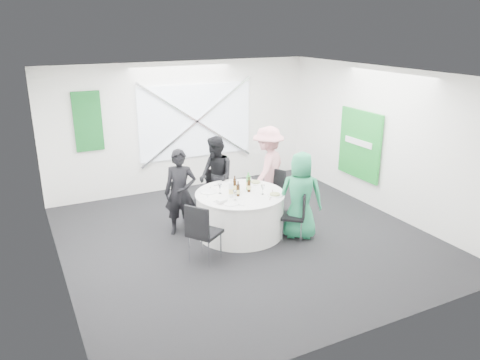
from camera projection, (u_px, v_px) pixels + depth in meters
name	position (u px, v px, depth m)	size (l,w,h in m)	color
floor	(245.00, 237.00, 8.17)	(6.00, 6.00, 0.00)	black
ceiling	(246.00, 74.00, 7.28)	(6.00, 6.00, 0.00)	white
wall_back	(183.00, 126.00, 10.26)	(6.00, 6.00, 0.00)	white
wall_front	(369.00, 228.00, 5.18)	(6.00, 6.00, 0.00)	white
wall_left	(52.00, 188.00, 6.45)	(6.00, 6.00, 0.00)	white
wall_right	(384.00, 141.00, 9.00)	(6.00, 6.00, 0.00)	white
window_panel	(196.00, 121.00, 10.32)	(2.60, 0.03, 1.60)	white
window_brace_a	(197.00, 121.00, 10.29)	(0.05, 0.05, 3.16)	silver
window_brace_b	(197.00, 121.00, 10.29)	(0.05, 0.05, 3.16)	silver
green_banner	(88.00, 122.00, 9.27)	(0.55, 0.04, 1.20)	#136023
green_sign	(360.00, 145.00, 9.55)	(0.05, 1.20, 1.40)	#1A932D
banquet_table	(240.00, 213.00, 8.22)	(1.56, 1.56, 0.76)	silver
chair_back	(216.00, 187.00, 9.27)	(0.40, 0.41, 0.82)	black
chair_back_left	(183.00, 199.00, 8.43)	(0.59, 0.59, 0.92)	black
chair_back_right	(273.00, 189.00, 8.98)	(0.55, 0.55, 0.90)	black
chair_front_right	(298.00, 213.00, 7.96)	(0.54, 0.54, 0.85)	black
chair_front_left	(201.00, 229.00, 7.13)	(0.62, 0.62, 0.98)	black
person_man_back_left	(180.00, 193.00, 8.10)	(0.56, 0.37, 1.54)	black
person_man_back	(216.00, 176.00, 8.94)	(0.75, 0.41, 1.54)	black
person_woman_pink	(268.00, 169.00, 9.14)	(1.09, 0.51, 1.69)	pink
person_woman_green	(301.00, 196.00, 7.97)	(0.75, 0.48, 1.52)	#268C5C
plate_back	(224.00, 184.00, 8.56)	(0.28, 0.28, 0.01)	white
plate_back_left	(209.00, 192.00, 8.14)	(0.30, 0.30, 0.01)	white
plate_back_right	(256.00, 182.00, 8.59)	(0.27, 0.27, 0.04)	white
plate_front_right	(275.00, 195.00, 7.97)	(0.26, 0.26, 0.04)	white
plate_front_left	(231.00, 203.00, 7.62)	(0.26, 0.26, 0.01)	white
napkin	(222.00, 201.00, 7.65)	(0.16, 0.11, 0.04)	silver
beer_bottle_a	(235.00, 186.00, 8.13)	(0.06, 0.06, 0.27)	#331C09
beer_bottle_b	(235.00, 185.00, 8.20)	(0.06, 0.06, 0.27)	#331C09
beer_bottle_c	(249.00, 186.00, 8.13)	(0.06, 0.06, 0.27)	#331C09
beer_bottle_d	(238.00, 190.00, 7.93)	(0.06, 0.06, 0.26)	#331C09
green_water_bottle	(248.00, 183.00, 8.21)	(0.08, 0.08, 0.32)	green
clear_water_bottle	(231.00, 190.00, 7.89)	(0.08, 0.08, 0.31)	white
wine_glass_a	(235.00, 193.00, 7.73)	(0.07, 0.07, 0.17)	white
wine_glass_b	(220.00, 187.00, 8.05)	(0.07, 0.07, 0.17)	white
wine_glass_c	(248.00, 179.00, 8.44)	(0.07, 0.07, 0.17)	white
wine_glass_d	(250.00, 180.00, 8.36)	(0.07, 0.07, 0.17)	white
wine_glass_e	(263.00, 187.00, 8.00)	(0.07, 0.07, 0.17)	white
fork_a	(218.00, 202.00, 7.68)	(0.01, 0.15, 0.01)	silver
knife_a	(240.00, 205.00, 7.55)	(0.01, 0.15, 0.01)	silver
fork_b	(210.00, 189.00, 8.30)	(0.01, 0.15, 0.01)	silver
knife_b	(207.00, 196.00, 7.96)	(0.01, 0.15, 0.01)	silver
fork_c	(270.00, 199.00, 7.84)	(0.01, 0.15, 0.01)	silver
knife_c	(272.00, 191.00, 8.18)	(0.01, 0.15, 0.01)	silver
fork_d	(235.00, 182.00, 8.64)	(0.01, 0.15, 0.01)	silver
knife_d	(218.00, 185.00, 8.48)	(0.01, 0.15, 0.01)	silver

